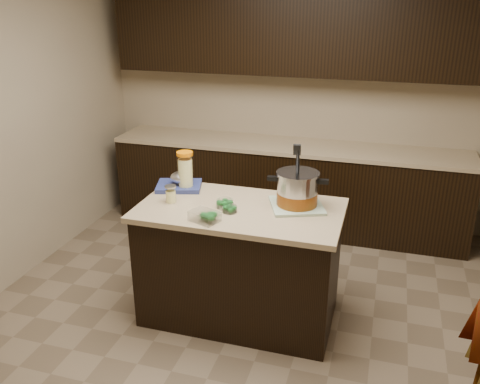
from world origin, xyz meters
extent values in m
plane|color=brown|center=(0.00, 0.00, 0.00)|extent=(4.00, 4.00, 0.00)
cube|color=tan|center=(0.00, 2.00, 1.35)|extent=(4.00, 0.04, 2.70)
cube|color=tan|center=(0.00, -2.00, 1.35)|extent=(4.00, 0.04, 2.70)
cube|color=black|center=(0.00, 1.70, 0.43)|extent=(3.60, 0.60, 0.86)
cube|color=tan|center=(0.00, 1.70, 0.88)|extent=(3.60, 0.63, 0.04)
cube|color=black|center=(0.00, 1.82, 1.95)|extent=(3.60, 0.35, 0.75)
cube|color=black|center=(0.00, 0.00, 0.43)|extent=(1.40, 0.75, 0.86)
cube|color=tan|center=(0.00, 0.00, 0.88)|extent=(1.46, 0.81, 0.04)
cube|color=#668E60|center=(0.38, 0.13, 0.91)|extent=(0.47, 0.47, 0.02)
cylinder|color=#B7B7BC|center=(0.38, 0.13, 1.03)|extent=(0.32, 0.32, 0.23)
cylinder|color=brown|center=(0.38, 0.13, 0.97)|extent=(0.32, 0.32, 0.09)
cylinder|color=#B7B7BC|center=(0.38, 0.13, 1.15)|extent=(0.34, 0.34, 0.02)
cube|color=black|center=(0.21, 0.11, 1.10)|extent=(0.08, 0.04, 0.03)
cube|color=black|center=(0.56, 0.15, 1.10)|extent=(0.08, 0.04, 0.03)
cylinder|color=black|center=(0.38, 0.10, 1.22)|extent=(0.04, 0.12, 0.28)
cylinder|color=#F2EB94|center=(-0.50, 0.22, 1.03)|extent=(0.14, 0.14, 0.25)
cylinder|color=white|center=(-0.50, 0.22, 1.04)|extent=(0.16, 0.16, 0.28)
cylinder|color=orange|center=(-0.50, 0.22, 1.19)|extent=(0.17, 0.17, 0.02)
cylinder|color=#F2EB94|center=(-0.51, -0.04, 0.94)|extent=(0.09, 0.09, 0.09)
cylinder|color=white|center=(-0.51, -0.04, 0.96)|extent=(0.10, 0.10, 0.11)
cylinder|color=silver|center=(-0.51, -0.04, 1.03)|extent=(0.10, 0.10, 0.02)
cylinder|color=silver|center=(-0.10, -0.03, 0.93)|extent=(0.13, 0.13, 0.06)
cylinder|color=silver|center=(-0.05, -0.10, 0.92)|extent=(0.12, 0.12, 0.05)
cube|color=silver|center=(-0.16, -0.28, 0.93)|extent=(0.22, 0.19, 0.07)
cube|color=navy|center=(-0.57, 0.24, 0.92)|extent=(0.40, 0.36, 0.03)
ellipsoid|color=silver|center=(-0.55, 0.24, 0.98)|extent=(0.17, 0.14, 0.10)
camera|label=1|loc=(0.95, -3.19, 2.34)|focal=38.00mm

